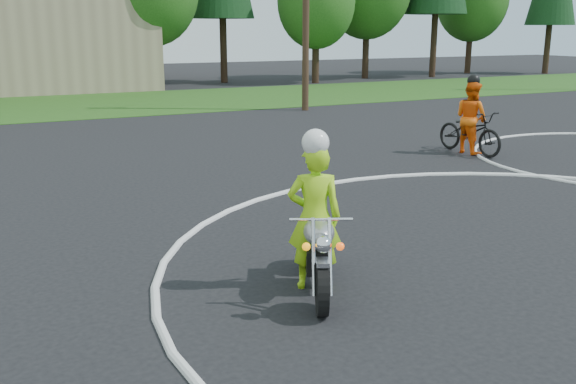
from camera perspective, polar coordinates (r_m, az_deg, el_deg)
name	(u,v)px	position (r m, az deg, el deg)	size (l,w,h in m)	color
grass_strip	(152,102)	(31.18, -11.96, 7.87)	(120.00, 10.00, 0.02)	#1E4714
primary_motorcycle	(318,251)	(8.36, 2.71, -5.23)	(1.18, 2.05, 1.15)	black
rider_primary_grp	(314,213)	(8.34, 2.37, -1.87)	(0.84, 0.72, 2.14)	#A3E518
rider_second_grp	(470,126)	(18.41, 15.91, 5.70)	(0.95, 2.31, 2.17)	black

